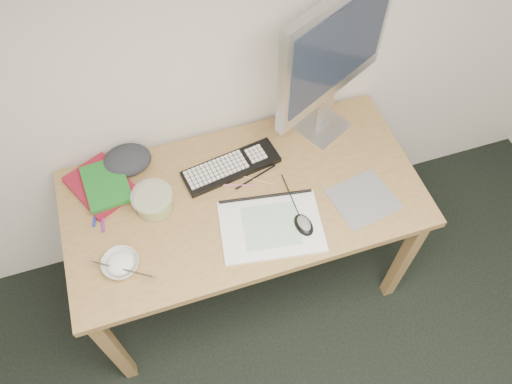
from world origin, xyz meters
TOP-DOWN VIEW (x-y plane):
  - desk at (-0.01, 1.43)m, footprint 1.40×0.70m
  - mousepad at (0.43, 1.27)m, footprint 0.26×0.25m
  - sketchpad at (0.05, 1.26)m, footprint 0.42×0.33m
  - keyboard at (-0.02, 1.57)m, footprint 0.41×0.19m
  - monitor at (0.42, 1.66)m, footprint 0.52×0.29m
  - mouse at (0.16, 1.23)m, footprint 0.08×0.11m
  - rice_bowl at (-0.51, 1.27)m, footprint 0.14×0.14m
  - chopsticks at (-0.51, 1.24)m, footprint 0.21×0.14m
  - fruit_tub at (-0.35, 1.49)m, footprint 0.16×0.16m
  - book_red at (-0.53, 1.64)m, footprint 0.29×0.31m
  - book_green at (-0.51, 1.62)m, footprint 0.18×0.24m
  - cloth_lump at (-0.41, 1.72)m, footprint 0.20×0.18m
  - pencil_pink at (-0.05, 1.49)m, footprint 0.19×0.07m
  - pencil_tan at (0.05, 1.49)m, footprint 0.14×0.10m
  - pencil_black at (0.06, 1.50)m, footprint 0.19×0.07m
  - marker_blue at (-0.57, 1.53)m, footprint 0.04×0.12m
  - marker_orange at (-0.57, 1.57)m, footprint 0.02×0.12m
  - marker_purple at (-0.55, 1.49)m, footprint 0.02×0.12m

SIDE VIEW (x-z plane):
  - desk at x=-0.01m, z-range 0.29..1.04m
  - mousepad at x=0.43m, z-range 0.75..0.75m
  - pencil_tan at x=0.05m, z-range 0.75..0.76m
  - pencil_black at x=0.06m, z-range 0.75..0.76m
  - pencil_pink at x=-0.05m, z-range 0.75..0.76m
  - marker_orange at x=-0.57m, z-range 0.75..0.76m
  - sketchpad at x=0.05m, z-range 0.75..0.76m
  - marker_purple at x=-0.55m, z-range 0.75..0.76m
  - marker_blue at x=-0.57m, z-range 0.75..0.76m
  - keyboard at x=-0.02m, z-range 0.75..0.77m
  - book_red at x=-0.53m, z-range 0.75..0.78m
  - rice_bowl at x=-0.51m, z-range 0.75..0.79m
  - mouse at x=0.16m, z-range 0.76..0.79m
  - cloth_lump at x=-0.41m, z-range 0.75..0.82m
  - book_green at x=-0.51m, z-range 0.78..0.80m
  - fruit_tub at x=-0.35m, z-range 0.75..0.83m
  - chopsticks at x=-0.51m, z-range 0.79..0.80m
  - monitor at x=0.42m, z-range 0.83..1.50m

